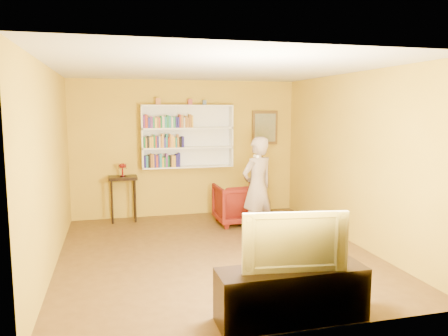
{
  "coord_description": "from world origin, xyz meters",
  "views": [
    {
      "loc": [
        -1.45,
        -6.14,
        2.12
      ],
      "look_at": [
        0.33,
        0.75,
        1.17
      ],
      "focal_mm": 35.0,
      "sensor_mm": 36.0,
      "label": 1
    }
  ],
  "objects_px": {
    "console_table": "(123,184)",
    "tv_cabinet": "(291,294)",
    "armchair": "(238,204)",
    "television": "(293,239)",
    "person": "(257,188)",
    "bookshelf": "(187,137)",
    "ruby_lustre": "(122,167)"
  },
  "relations": [
    {
      "from": "console_table",
      "to": "television",
      "type": "relative_size",
      "value": 0.83
    },
    {
      "from": "person",
      "to": "tv_cabinet",
      "type": "height_order",
      "value": "person"
    },
    {
      "from": "television",
      "to": "ruby_lustre",
      "type": "bearing_deg",
      "value": 116.75
    },
    {
      "from": "bookshelf",
      "to": "tv_cabinet",
      "type": "bearing_deg",
      "value": -86.83
    },
    {
      "from": "bookshelf",
      "to": "console_table",
      "type": "xyz_separation_m",
      "value": [
        -1.27,
        -0.16,
        -0.88
      ]
    },
    {
      "from": "ruby_lustre",
      "to": "bookshelf",
      "type": "bearing_deg",
      "value": 7.17
    },
    {
      "from": "armchair",
      "to": "television",
      "type": "xyz_separation_m",
      "value": [
        -0.54,
        -3.78,
        0.47
      ]
    },
    {
      "from": "person",
      "to": "ruby_lustre",
      "type": "bearing_deg",
      "value": -60.9
    },
    {
      "from": "console_table",
      "to": "armchair",
      "type": "bearing_deg",
      "value": -19.2
    },
    {
      "from": "ruby_lustre",
      "to": "armchair",
      "type": "height_order",
      "value": "ruby_lustre"
    },
    {
      "from": "bookshelf",
      "to": "person",
      "type": "height_order",
      "value": "bookshelf"
    },
    {
      "from": "bookshelf",
      "to": "ruby_lustre",
      "type": "distance_m",
      "value": 1.39
    },
    {
      "from": "television",
      "to": "armchair",
      "type": "bearing_deg",
      "value": 89.96
    },
    {
      "from": "console_table",
      "to": "television",
      "type": "bearing_deg",
      "value": -71.27
    },
    {
      "from": "console_table",
      "to": "person",
      "type": "height_order",
      "value": "person"
    },
    {
      "from": "television",
      "to": "tv_cabinet",
      "type": "bearing_deg",
      "value": 0.0
    },
    {
      "from": "armchair",
      "to": "person",
      "type": "bearing_deg",
      "value": 93.2
    },
    {
      "from": "television",
      "to": "bookshelf",
      "type": "bearing_deg",
      "value": 101.19
    },
    {
      "from": "bookshelf",
      "to": "television",
      "type": "distance_m",
      "value": 4.73
    },
    {
      "from": "person",
      "to": "television",
      "type": "bearing_deg",
      "value": 55.08
    },
    {
      "from": "console_table",
      "to": "armchair",
      "type": "distance_m",
      "value": 2.21
    },
    {
      "from": "bookshelf",
      "to": "tv_cabinet",
      "type": "distance_m",
      "value": 4.85
    },
    {
      "from": "ruby_lustre",
      "to": "armchair",
      "type": "bearing_deg",
      "value": -19.2
    },
    {
      "from": "tv_cabinet",
      "to": "television",
      "type": "height_order",
      "value": "television"
    },
    {
      "from": "console_table",
      "to": "person",
      "type": "distance_m",
      "value": 2.7
    },
    {
      "from": "ruby_lustre",
      "to": "person",
      "type": "relative_size",
      "value": 0.15
    },
    {
      "from": "bookshelf",
      "to": "console_table",
      "type": "height_order",
      "value": "bookshelf"
    },
    {
      "from": "console_table",
      "to": "tv_cabinet",
      "type": "height_order",
      "value": "console_table"
    },
    {
      "from": "bookshelf",
      "to": "television",
      "type": "bearing_deg",
      "value": -86.83
    },
    {
      "from": "ruby_lustre",
      "to": "television",
      "type": "relative_size",
      "value": 0.24
    },
    {
      "from": "armchair",
      "to": "person",
      "type": "height_order",
      "value": "person"
    },
    {
      "from": "console_table",
      "to": "ruby_lustre",
      "type": "xyz_separation_m",
      "value": [
        0.0,
        -0.0,
        0.33
      ]
    }
  ]
}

